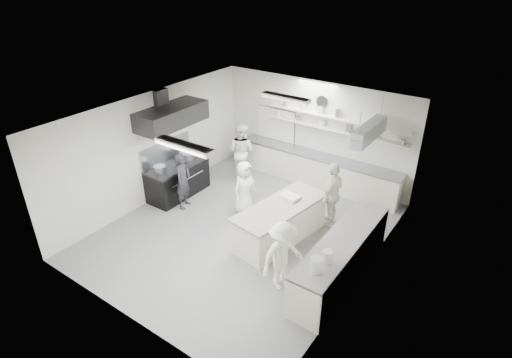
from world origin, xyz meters
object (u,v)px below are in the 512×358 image
Objects in this scene: cook_stove at (183,181)px; cook_back at (241,151)px; back_counter at (316,170)px; right_counter at (341,259)px; prep_island at (280,223)px; stove at (178,180)px.

cook_stove is 2.26m from cook_back.
right_counter is at bearing -55.35° from back_counter.
prep_island is at bearing 166.04° from right_counter.
right_counter reaches higher than prep_island.
stove is at bearing 173.48° from right_counter.
right_counter is at bearing -5.20° from prep_island.
back_counter is 2.10× the size of prep_island.
right_counter is 1.81m from prep_island.
stove is at bearing -173.93° from prep_island.
prep_island is at bearing -104.79° from cook_stove.
cook_stove is at bearing -167.03° from prep_island.
back_counter is 3.94m from cook_stove.
right_counter is 1.39× the size of prep_island.
cook_stove reaches higher than stove.
cook_back is (-4.40, 2.46, 0.41)m from right_counter.
cook_stove reaches higher than prep_island.
prep_island is (0.60, -2.96, -0.02)m from back_counter.
back_counter is at bearing -55.01° from cook_stove.
prep_island is at bearing -2.69° from stove.
right_counter is 4.68m from cook_stove.
cook_back reaches higher than cook_stove.
stove is 0.78m from cook_stove.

